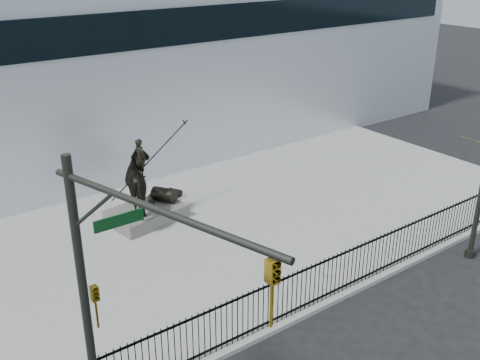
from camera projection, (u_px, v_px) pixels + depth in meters
ground at (334, 334)px, 16.16m from camera, size 120.00×120.00×0.00m
plaza at (202, 237)px, 21.31m from camera, size 30.00×12.00×0.15m
building at (65, 65)px, 29.22m from camera, size 44.00×14.00×9.00m
picket_fence at (306, 288)px, 16.73m from camera, size 22.10×0.10×1.50m
statue_plinth at (146, 214)px, 22.34m from camera, size 3.06×2.31×0.53m
equestrian_statue at (145, 182)px, 21.84m from camera, size 3.60×2.48×3.07m
traffic_signal_left at (114, 314)px, 10.43m from camera, size 1.52×4.84×7.00m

